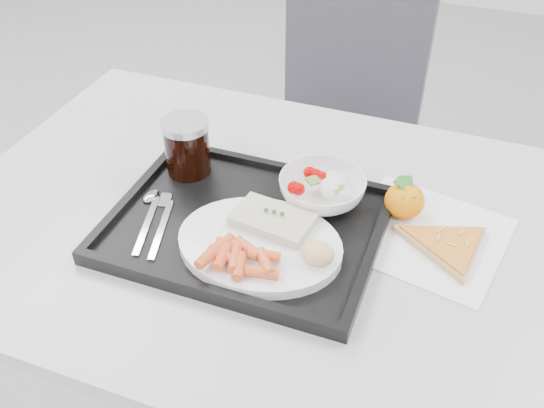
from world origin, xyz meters
The scene contains 14 objects.
table centered at (0.00, 0.30, 0.68)m, with size 1.20×0.80×0.75m.
chair centered at (-0.09, 1.02, 0.54)m, with size 0.45×0.45×0.93m.
tray centered at (-0.05, 0.26, 0.76)m, with size 0.45×0.35×0.03m.
dinner_plate centered at (-0.01, 0.21, 0.77)m, with size 0.27×0.27×0.02m.
fish_fillet centered at (0.00, 0.25, 0.79)m, with size 0.14×0.09×0.02m.
bread_roll centered at (0.09, 0.19, 0.80)m, with size 0.06×0.05×0.03m.
salad_bowl centered at (0.05, 0.36, 0.79)m, with size 0.15×0.15×0.05m.
cola_glass centered at (-0.21, 0.36, 0.82)m, with size 0.09×0.09×0.11m.
cutlery centered at (-0.21, 0.22, 0.77)m, with size 0.10×0.17×0.01m.
napkin centered at (0.24, 0.35, 0.75)m, with size 0.29×0.28×0.00m.
tangerine centered at (0.19, 0.39, 0.79)m, with size 0.08×0.08×0.07m.
pizza_slice centered at (0.27, 0.33, 0.76)m, with size 0.21×0.21×0.02m.
carrot_pile centered at (-0.02, 0.15, 0.80)m, with size 0.13×0.09×0.03m.
salad_contents centered at (0.05, 0.37, 0.80)m, with size 0.10×0.08×0.03m.
Camera 1 is at (0.26, -0.45, 1.44)m, focal length 40.00 mm.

